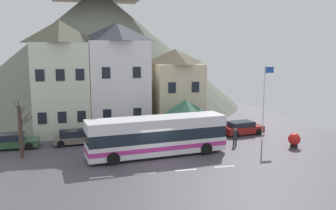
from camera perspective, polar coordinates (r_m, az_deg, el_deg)
The scene contains 17 objects.
ground_plane at distance 27.71m, azimuth -1.49°, elevation -9.24°, with size 40.00×60.00×0.07m.
townhouse_00 at distance 37.50m, azimuth -16.71°, elevation 4.15°, with size 5.39×5.46×11.47m.
townhouse_01 at distance 38.51m, azimuth -8.08°, elevation 4.48°, with size 5.99×7.05×11.38m.
townhouse_02 at distance 39.80m, azimuth 1.09°, elevation 2.74°, with size 5.01×6.97×8.65m.
hilltop_castle at distance 57.60m, azimuth -11.02°, elevation 9.52°, with size 43.76×43.76×26.29m.
transit_bus at distance 29.00m, azimuth -1.75°, elevation -5.05°, with size 11.63×3.65×3.18m.
bus_shelter at distance 33.65m, azimuth 2.79°, elevation -0.44°, with size 3.60×3.60×3.92m.
parked_car_00 at distance 34.15m, azimuth -23.92°, elevation -5.33°, with size 4.51×1.97×1.34m.
parked_car_01 at distance 37.10m, azimuth 11.79°, elevation -3.63°, with size 4.34×2.38×1.36m.
parked_car_02 at distance 33.79m, azimuth -14.80°, elevation -5.03°, with size 4.02×2.05×1.30m.
parked_car_03 at distance 35.72m, azimuth 4.68°, elevation -3.95°, with size 4.71×2.42×1.37m.
pedestrian_00 at distance 32.34m, azimuth 4.76°, elevation -4.95°, with size 0.34×0.28×1.61m.
pedestrian_01 at distance 32.72m, azimuth 10.70°, elevation -4.87°, with size 0.32×0.32×1.60m.
public_bench at distance 35.98m, azimuth -2.11°, elevation -4.15°, with size 1.73×0.48×0.87m.
flagpole at distance 34.49m, azimuth 15.23°, elevation 1.09°, with size 0.95×0.10×7.07m.
harbour_buoy at distance 33.36m, azimuth 19.59°, elevation -5.26°, with size 1.07×1.07×1.32m.
bare_tree_00 at distance 30.71m, azimuth -22.55°, elevation -3.83°, with size 1.46×1.54×4.75m.
Camera 1 is at (-5.89, -25.67, 8.60)m, focal length 38.00 mm.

